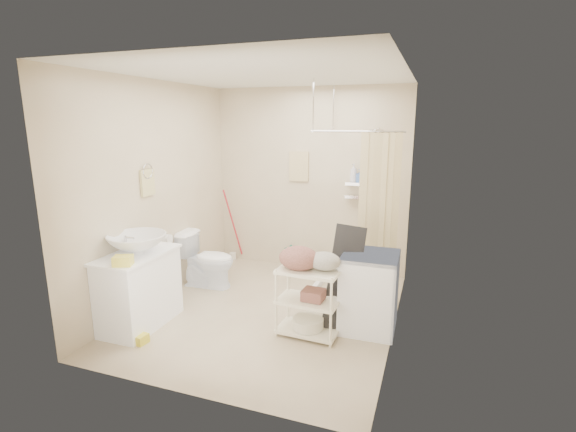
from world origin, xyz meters
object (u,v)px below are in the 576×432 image
(vanity, at_px, (139,289))
(laundry_rack, at_px, (308,296))
(toilet, at_px, (207,259))
(washing_machine, at_px, (369,292))

(vanity, height_order, laundry_rack, laundry_rack)
(toilet, bearing_deg, laundry_rack, -119.22)
(toilet, bearing_deg, washing_machine, -104.74)
(toilet, bearing_deg, vanity, 171.47)
(toilet, xyz_separation_m, washing_machine, (2.18, -0.46, 0.04))
(toilet, height_order, laundry_rack, laundry_rack)
(vanity, height_order, washing_machine, washing_machine)
(vanity, xyz_separation_m, washing_machine, (2.30, 0.73, 0.01))
(vanity, height_order, toilet, vanity)
(washing_machine, bearing_deg, toilet, 166.91)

